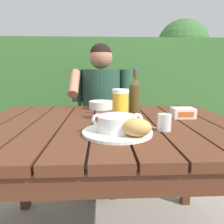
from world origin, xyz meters
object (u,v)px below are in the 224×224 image
object	(u,v)px
beer_bottle	(135,98)
water_glass_small	(164,122)
butter_tub	(183,113)
serving_plate	(117,132)
soup_bowl	(117,123)
table_knife	(147,127)
chair_near_diner	(102,131)
diner_bowl	(101,105)
person_eating	(101,106)
beer_glass	(120,105)
bread_roll	(136,127)

from	to	relation	value
beer_bottle	water_glass_small	size ratio (longest dim) A/B	3.67
butter_tub	serving_plate	bearing A→B (deg)	-143.46
soup_bowl	beer_bottle	distance (m)	0.30
serving_plate	table_knife	bearing A→B (deg)	29.69
chair_near_diner	diner_bowl	bearing A→B (deg)	-90.00
butter_tub	table_knife	size ratio (longest dim) A/B	0.76
person_eating	beer_glass	bearing A→B (deg)	-81.81
water_glass_small	serving_plate	bearing A→B (deg)	-169.84
butter_tub	diner_bowl	size ratio (longest dim) A/B	0.74
bread_roll	table_knife	bearing A→B (deg)	64.40
bread_roll	butter_tub	size ratio (longest dim) A/B	1.11
beer_glass	butter_tub	distance (m)	0.36
person_eating	serving_plate	distance (m)	0.93
chair_near_diner	person_eating	world-z (taller)	person_eating
bread_roll	soup_bowl	bearing A→B (deg)	130.60
bread_roll	person_eating	bearing A→B (deg)	97.84
water_glass_small	butter_tub	world-z (taller)	water_glass_small
beer_glass	diner_bowl	world-z (taller)	beer_glass
serving_plate	bread_roll	distance (m)	0.11
chair_near_diner	table_knife	world-z (taller)	chair_near_diner
beer_glass	table_knife	distance (m)	0.19
beer_bottle	diner_bowl	world-z (taller)	beer_bottle
beer_glass	soup_bowl	bearing A→B (deg)	-98.03
serving_plate	soup_bowl	size ratio (longest dim) A/B	1.37
water_glass_small	diner_bowl	size ratio (longest dim) A/B	0.45
bread_roll	beer_bottle	size ratio (longest dim) A/B	0.49
serving_plate	person_eating	bearing A→B (deg)	94.46
diner_bowl	person_eating	bearing A→B (deg)	90.46
serving_plate	table_knife	world-z (taller)	serving_plate
chair_near_diner	bread_roll	size ratio (longest dim) A/B	7.03
serving_plate	bread_roll	size ratio (longest dim) A/B	2.19
chair_near_diner	butter_tub	distance (m)	1.01
beer_glass	table_knife	xyz separation A→B (m)	(0.11, -0.13, -0.08)
person_eating	soup_bowl	bearing A→B (deg)	-85.54
chair_near_diner	beer_glass	bearing A→B (deg)	-83.75
chair_near_diner	bread_roll	xyz separation A→B (m)	(0.13, -1.20, 0.36)
bread_roll	beer_bottle	distance (m)	0.36
serving_plate	butter_tub	bearing A→B (deg)	36.54
person_eating	bread_roll	world-z (taller)	person_eating
diner_bowl	beer_glass	bearing A→B (deg)	-74.59
beer_bottle	bread_roll	bearing A→B (deg)	-97.31
person_eating	table_knife	bearing A→B (deg)	-75.82
person_eating	table_knife	size ratio (longest dim) A/B	8.01
butter_tub	water_glass_small	bearing A→B (deg)	-125.47
chair_near_diner	serving_plate	size ratio (longest dim) A/B	3.20
serving_plate	butter_tub	size ratio (longest dim) A/B	2.43
bread_roll	water_glass_small	world-z (taller)	bread_roll
beer_bottle	diner_bowl	bearing A→B (deg)	121.02
beer_bottle	water_glass_small	distance (m)	0.27
soup_bowl	bread_roll	bearing A→B (deg)	-49.40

